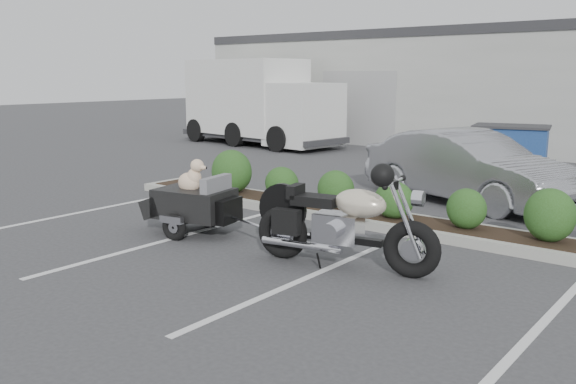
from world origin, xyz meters
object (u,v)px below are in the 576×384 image
Objects in this scene: pet_trailer at (194,202)px; sedan at (467,167)px; motorcycle at (343,224)px; dumpster at (510,148)px; delivery_truck at (260,104)px.

sedan is at bearing 52.95° from pet_trailer.
motorcycle is 9.35m from dumpster.
dumpster is 0.31× the size of delivery_truck.
pet_trailer is 0.30× the size of delivery_truck.
motorcycle is 0.59× the size of sedan.
dumpster is (-0.97, 9.30, 0.03)m from motorcycle.
pet_trailer is 0.99× the size of dumpster.
sedan is 4.40m from dumpster.
delivery_truck reaches higher than dumpster.
sedan is at bearing -21.16° from delivery_truck.
dumpster is at bearing 25.53° from sedan.
delivery_truck is at bearing 124.32° from motorcycle.
delivery_truck reaches higher than motorcycle.
sedan is 0.63× the size of delivery_truck.
pet_trailer is at bearing -47.11° from delivery_truck.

